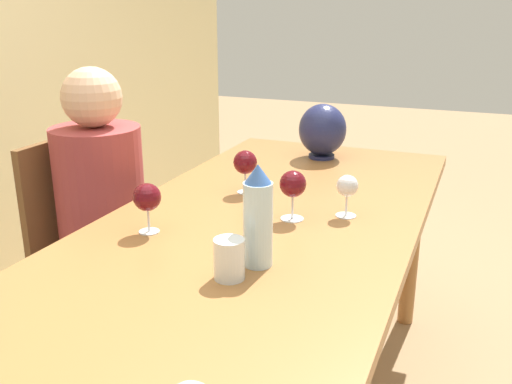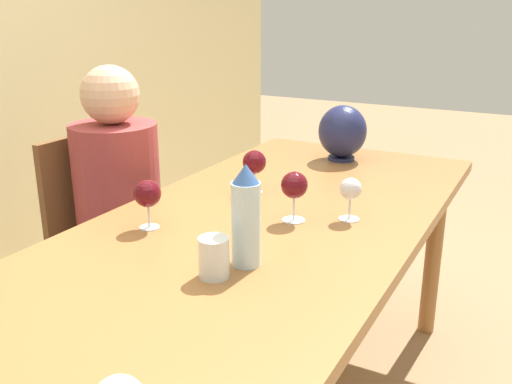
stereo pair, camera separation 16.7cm
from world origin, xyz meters
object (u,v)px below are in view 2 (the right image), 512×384
at_px(water_tumbler, 214,257).
at_px(chair_far, 108,240).
at_px(wine_glass_0, 294,186).
at_px(person_far, 122,208).
at_px(wine_glass_5, 351,190).
at_px(vase, 342,132).
at_px(water_bottle, 246,217).
at_px(wine_glass_1, 254,163).
at_px(wine_glass_4, 147,194).

height_order(water_tumbler, chair_far, chair_far).
bearing_deg(wine_glass_0, person_far, 80.99).
xyz_separation_m(wine_glass_5, chair_far, (0.04, 1.02, -0.38)).
bearing_deg(vase, water_bottle, -172.48).
bearing_deg(vase, chair_far, 129.01).
relative_size(wine_glass_5, chair_far, 0.14).
relative_size(water_tumbler, wine_glass_1, 0.67).
xyz_separation_m(water_bottle, water_tumbler, (-0.10, 0.03, -0.08)).
xyz_separation_m(water_tumbler, wine_glass_0, (0.43, -0.01, 0.06)).
height_order(wine_glass_5, person_far, person_far).
bearing_deg(water_tumbler, vase, 5.24).
bearing_deg(water_tumbler, wine_glass_1, 19.90).
bearing_deg(wine_glass_4, vase, -12.94).
bearing_deg(wine_glass_4, chair_far, 54.43).
xyz_separation_m(water_bottle, vase, (1.08, 0.14, -0.01)).
height_order(chair_far, person_far, person_far).
height_order(vase, person_far, person_far).
xyz_separation_m(wine_glass_1, chair_far, (-0.06, 0.64, -0.39)).
height_order(wine_glass_0, chair_far, wine_glass_0).
relative_size(water_bottle, wine_glass_0, 1.71).
xyz_separation_m(vase, wine_glass_1, (-0.56, 0.12, -0.01)).
xyz_separation_m(wine_glass_4, chair_far, (0.38, 0.53, -0.39)).
bearing_deg(wine_glass_4, water_tumbler, -117.79).
bearing_deg(wine_glass_0, wine_glass_1, 51.85).
bearing_deg(wine_glass_1, wine_glass_4, 165.50).
height_order(vase, wine_glass_5, vase).
bearing_deg(water_bottle, water_tumbler, 160.10).
bearing_deg(wine_glass_0, wine_glass_5, -58.73).
height_order(vase, wine_glass_1, vase).
bearing_deg(water_bottle, wine_glass_1, 26.34).
height_order(wine_glass_4, person_far, person_far).
height_order(vase, chair_far, vase).
bearing_deg(chair_far, vase, -50.99).
bearing_deg(water_bottle, wine_glass_4, 77.59).
relative_size(wine_glass_0, wine_glass_1, 1.02).
relative_size(water_bottle, water_tumbler, 2.62).
xyz_separation_m(wine_glass_1, person_far, (-0.06, 0.56, -0.24)).
bearing_deg(wine_glass_1, chair_far, 95.18).
bearing_deg(person_far, wine_glass_5, -92.30).
bearing_deg(person_far, water_tumbler, -125.43).
distance_m(water_bottle, chair_far, 1.09).
bearing_deg(water_tumbler, person_far, 54.57).
height_order(water_bottle, vase, water_bottle).
distance_m(water_bottle, water_tumbler, 0.13).
bearing_deg(wine_glass_1, wine_glass_5, -104.20).
distance_m(wine_glass_1, wine_glass_4, 0.45).
height_order(water_bottle, wine_glass_4, water_bottle).
bearing_deg(wine_glass_4, person_far, 49.63).
distance_m(wine_glass_0, wine_glass_5, 0.17).
height_order(wine_glass_0, person_far, person_far).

